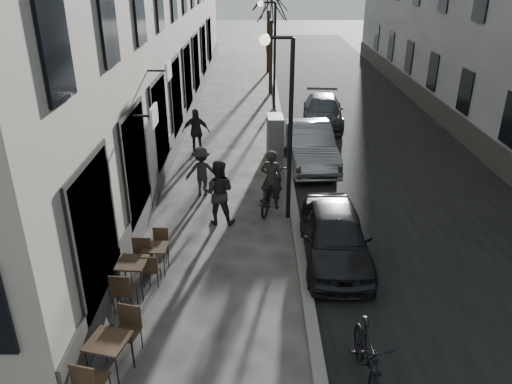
{
  "coord_description": "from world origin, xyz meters",
  "views": [
    {
      "loc": [
        -0.93,
        -6.77,
        6.69
      ],
      "look_at": [
        -0.92,
        3.83,
        1.8
      ],
      "focal_mm": 35.0,
      "sensor_mm": 36.0,
      "label": 1
    }
  ],
  "objects_px": {
    "car_mid": "(309,145)",
    "car_far": "(323,111)",
    "tree_near": "(271,5)",
    "pedestrian_near": "(218,192)",
    "bistro_set_c": "(156,256)",
    "bistro_set_b": "(133,274)",
    "pedestrian_far": "(196,132)",
    "moped": "(367,357)",
    "bicycle": "(271,190)",
    "utility_cabinet": "(275,136)",
    "sign_board": "(97,319)",
    "streetlamp_near": "(284,110)",
    "bistro_set_a": "(110,355)",
    "pedestrian_mid": "(202,171)",
    "streetlamp_far": "(271,43)",
    "car_near": "(335,236)"
  },
  "relations": [
    {
      "from": "bistro_set_b",
      "to": "pedestrian_far",
      "type": "distance_m",
      "value": 8.89
    },
    {
      "from": "streetlamp_near",
      "to": "car_far",
      "type": "bearing_deg",
      "value": 76.0
    },
    {
      "from": "bistro_set_b",
      "to": "car_mid",
      "type": "distance_m",
      "value": 9.09
    },
    {
      "from": "bistro_set_c",
      "to": "pedestrian_near",
      "type": "height_order",
      "value": "pedestrian_near"
    },
    {
      "from": "car_far",
      "to": "bicycle",
      "type": "bearing_deg",
      "value": -101.72
    },
    {
      "from": "bistro_set_b",
      "to": "pedestrian_far",
      "type": "relative_size",
      "value": 0.93
    },
    {
      "from": "bistro_set_a",
      "to": "bicycle",
      "type": "xyz_separation_m",
      "value": [
        2.99,
        6.74,
        0.06
      ]
    },
    {
      "from": "sign_board",
      "to": "pedestrian_far",
      "type": "bearing_deg",
      "value": 87.69
    },
    {
      "from": "bistro_set_a",
      "to": "pedestrian_mid",
      "type": "distance_m",
      "value": 7.7
    },
    {
      "from": "car_mid",
      "to": "car_far",
      "type": "height_order",
      "value": "car_mid"
    },
    {
      "from": "streetlamp_far",
      "to": "car_far",
      "type": "height_order",
      "value": "streetlamp_far"
    },
    {
      "from": "streetlamp_far",
      "to": "car_near",
      "type": "height_order",
      "value": "streetlamp_far"
    },
    {
      "from": "tree_near",
      "to": "bistro_set_c",
      "type": "height_order",
      "value": "tree_near"
    },
    {
      "from": "moped",
      "to": "pedestrian_mid",
      "type": "bearing_deg",
      "value": 113.0
    },
    {
      "from": "streetlamp_near",
      "to": "tree_near",
      "type": "distance_m",
      "value": 15.08
    },
    {
      "from": "streetlamp_far",
      "to": "pedestrian_mid",
      "type": "xyz_separation_m",
      "value": [
        -2.42,
        -10.45,
        -2.37
      ]
    },
    {
      "from": "bistro_set_b",
      "to": "car_far",
      "type": "bearing_deg",
      "value": 70.39
    },
    {
      "from": "bistro_set_a",
      "to": "pedestrian_mid",
      "type": "bearing_deg",
      "value": 97.54
    },
    {
      "from": "tree_near",
      "to": "utility_cabinet",
      "type": "relative_size",
      "value": 3.65
    },
    {
      "from": "streetlamp_near",
      "to": "tree_near",
      "type": "relative_size",
      "value": 0.89
    },
    {
      "from": "car_far",
      "to": "tree_near",
      "type": "bearing_deg",
      "value": 115.49
    },
    {
      "from": "bistro_set_a",
      "to": "pedestrian_far",
      "type": "bearing_deg",
      "value": 102.6
    },
    {
      "from": "streetlamp_near",
      "to": "bistro_set_a",
      "type": "bearing_deg",
      "value": -118.38
    },
    {
      "from": "sign_board",
      "to": "utility_cabinet",
      "type": "distance_m",
      "value": 10.74
    },
    {
      "from": "streetlamp_far",
      "to": "car_mid",
      "type": "height_order",
      "value": "streetlamp_far"
    },
    {
      "from": "utility_cabinet",
      "to": "pedestrian_far",
      "type": "relative_size",
      "value": 0.88
    },
    {
      "from": "tree_near",
      "to": "sign_board",
      "type": "bearing_deg",
      "value": -101.04
    },
    {
      "from": "sign_board",
      "to": "bicycle",
      "type": "height_order",
      "value": "bicycle"
    },
    {
      "from": "streetlamp_near",
      "to": "utility_cabinet",
      "type": "xyz_separation_m",
      "value": [
        -0.03,
        5.0,
        -2.38
      ]
    },
    {
      "from": "bistro_set_b",
      "to": "pedestrian_near",
      "type": "xyz_separation_m",
      "value": [
        1.67,
        3.31,
        0.45
      ]
    },
    {
      "from": "bistro_set_a",
      "to": "bicycle",
      "type": "bearing_deg",
      "value": 80.06
    },
    {
      "from": "streetlamp_far",
      "to": "pedestrian_near",
      "type": "relative_size",
      "value": 2.72
    },
    {
      "from": "bistro_set_a",
      "to": "car_mid",
      "type": "xyz_separation_m",
      "value": [
        4.46,
        10.3,
        0.24
      ]
    },
    {
      "from": "utility_cabinet",
      "to": "pedestrian_mid",
      "type": "relative_size",
      "value": 0.99
    },
    {
      "from": "car_mid",
      "to": "moped",
      "type": "distance_m",
      "value": 10.45
    },
    {
      "from": "streetlamp_far",
      "to": "car_mid",
      "type": "relative_size",
      "value": 1.15
    },
    {
      "from": "streetlamp_far",
      "to": "bicycle",
      "type": "distance_m",
      "value": 11.65
    },
    {
      "from": "streetlamp_near",
      "to": "moped",
      "type": "relative_size",
      "value": 2.68
    },
    {
      "from": "utility_cabinet",
      "to": "bicycle",
      "type": "distance_m",
      "value": 4.37
    },
    {
      "from": "tree_near",
      "to": "pedestrian_mid",
      "type": "xyz_separation_m",
      "value": [
        -2.5,
        -13.45,
        -3.87
      ]
    },
    {
      "from": "bistro_set_b",
      "to": "pedestrian_far",
      "type": "xyz_separation_m",
      "value": [
        0.44,
        8.87,
        0.39
      ]
    },
    {
      "from": "bistro_set_c",
      "to": "car_mid",
      "type": "bearing_deg",
      "value": 59.91
    },
    {
      "from": "streetlamp_far",
      "to": "pedestrian_near",
      "type": "distance_m",
      "value": 12.63
    },
    {
      "from": "bistro_set_c",
      "to": "car_far",
      "type": "distance_m",
      "value": 13.02
    },
    {
      "from": "streetlamp_far",
      "to": "pedestrian_far",
      "type": "height_order",
      "value": "streetlamp_far"
    },
    {
      "from": "pedestrian_mid",
      "to": "car_mid",
      "type": "relative_size",
      "value": 0.36
    },
    {
      "from": "pedestrian_near",
      "to": "moped",
      "type": "height_order",
      "value": "pedestrian_near"
    },
    {
      "from": "bistro_set_a",
      "to": "utility_cabinet",
      "type": "relative_size",
      "value": 1.08
    },
    {
      "from": "tree_near",
      "to": "pedestrian_near",
      "type": "height_order",
      "value": "tree_near"
    },
    {
      "from": "bistro_set_a",
      "to": "pedestrian_far",
      "type": "xyz_separation_m",
      "value": [
        0.28,
        11.35,
        0.39
      ]
    }
  ]
}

